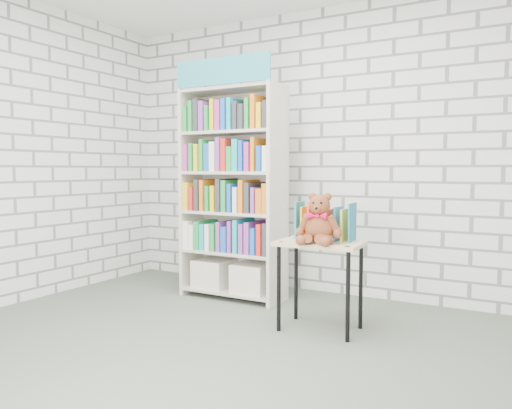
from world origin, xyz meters
The scene contains 6 objects.
ground centered at (0.00, 0.00, 0.00)m, with size 4.50×4.50×0.00m, color #4D5648.
room_shell centered at (0.00, 0.00, 1.78)m, with size 4.52×4.02×2.81m.
bookshelf centered at (-0.63, 1.36, 1.02)m, with size 1.00×0.39×2.23m.
display_table centered at (0.46, 0.86, 0.59)m, with size 0.65×0.47×0.68m.
table_books centered at (0.46, 0.96, 0.82)m, with size 0.45×0.22×0.26m.
teddy_bear centered at (0.49, 0.76, 0.83)m, with size 0.35×0.33×0.37m.
Camera 1 is at (1.89, -2.64, 1.23)m, focal length 35.00 mm.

